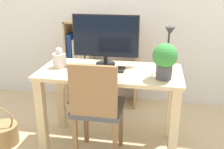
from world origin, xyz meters
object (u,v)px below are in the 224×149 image
Objects in this scene: monitor at (106,38)px; keyboard at (106,69)px; desk_lamp at (169,45)px; basket at (4,133)px; potted_plant at (165,59)px; bookshelf at (90,69)px; chair at (97,107)px; vase at (59,59)px.

keyboard is (0.03, -0.14, -0.23)m from monitor.
monitor is 0.54m from desk_lamp.
monitor reaches higher than basket.
monitor is at bearing 169.39° from desk_lamp.
keyboard is 0.55m from desk_lamp.
desk_lamp is at bearing 8.11° from basket.
potted_plant is 1.62m from basket.
keyboard is at bearing -76.78° from monitor.
monitor is 1.59× the size of basket.
desk_lamp is 1.31m from bookshelf.
bookshelf is 2.75× the size of basket.
keyboard is 0.35× the size of chair.
keyboard is at bearing 9.87° from basket.
bookshelf is (-0.34, 1.09, -0.06)m from chair.
vase is (-0.41, 0.00, 0.06)m from keyboard.
potted_plant is at bearing 1.29° from basket.
monitor reaches higher than desk_lamp.
basket is at bearing -162.84° from vase.
monitor is 0.58× the size of bookshelf.
keyboard is 1.15m from basket.
vase reaches higher than keyboard.
keyboard is at bearing 164.39° from potted_plant.
chair is at bearing -31.26° from vase.
vase reaches higher than chair.
desk_lamp is 0.43× the size of chair.
desk_lamp is 1.69m from basket.
vase is at bearing 179.96° from keyboard.
chair is at bearing -152.77° from desk_lamp.
desk_lamp is 1.02× the size of basket.
desk_lamp is 0.76m from chair.
vase is 0.63× the size of potted_plant.
monitor is 0.28m from keyboard.
monitor is 0.66× the size of chair.
potted_plant is 0.65m from chair.
basket is (-0.91, -0.31, -0.87)m from monitor.
potted_plant is 0.28× the size of bookshelf.
keyboard is 1.10× the size of potted_plant.
chair reaches higher than keyboard.
chair is at bearing -168.87° from potted_plant.
desk_lamp reaches higher than potted_plant.
chair is at bearing -72.53° from bookshelf.
chair is (-0.50, -0.10, -0.40)m from potted_plant.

